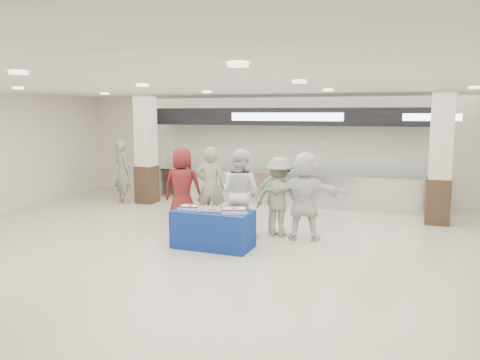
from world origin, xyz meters
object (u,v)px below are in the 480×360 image
at_px(display_table, 213,229).
at_px(soldier_bg, 123,171).
at_px(cupcake_tray, 211,209).
at_px(civilian_white, 305,196).
at_px(sheet_cake_left, 190,207).
at_px(civilian_maroon, 183,187).
at_px(chef_short, 277,197).
at_px(chef_tall, 240,193).
at_px(soldier_b, 279,197).
at_px(sheet_cake_right, 234,210).
at_px(soldier_a, 211,187).

distance_m(display_table, soldier_bg, 5.56).
distance_m(cupcake_tray, civilian_white, 2.03).
height_order(sheet_cake_left, civilian_maroon, civilian_maroon).
distance_m(civilian_maroon, chef_short, 2.27).
xyz_separation_m(sheet_cake_left, chef_tall, (0.70, 1.04, 0.16)).
bearing_deg(soldier_bg, chef_short, -170.31).
relative_size(sheet_cake_left, chef_tall, 0.22).
bearing_deg(display_table, soldier_b, 55.37).
bearing_deg(civilian_maroon, chef_tall, 155.80).
bearing_deg(sheet_cake_right, soldier_b, 68.41).
bearing_deg(chef_tall, soldier_bg, -12.34).
height_order(cupcake_tray, civilian_white, civilian_white).
bearing_deg(chef_short, soldier_bg, -24.79).
height_order(sheet_cake_left, civilian_white, civilian_white).
relative_size(sheet_cake_left, civilian_white, 0.22).
bearing_deg(civilian_maroon, civilian_white, 166.03).
relative_size(sheet_cake_right, civilian_white, 0.32).
bearing_deg(civilian_maroon, sheet_cake_left, 112.07).
bearing_deg(civilian_maroon, soldier_b, 168.13).
bearing_deg(soldier_b, civilian_maroon, 6.31).
bearing_deg(soldier_bg, soldier_b, -171.97).
bearing_deg(chef_tall, civilian_maroon, 0.62).
height_order(sheet_cake_right, civilian_white, civilian_white).
height_order(display_table, chef_tall, chef_tall).
relative_size(display_table, civilian_white, 0.83).
xyz_separation_m(sheet_cake_right, civilian_white, (1.12, 1.22, 0.14)).
bearing_deg(sheet_cake_right, soldier_bg, 144.43).
xyz_separation_m(civilian_maroon, chef_tall, (1.60, -0.42, 0.02)).
bearing_deg(chef_tall, cupcake_tray, 93.25).
xyz_separation_m(cupcake_tray, soldier_a, (-0.69, 1.58, 0.16)).
bearing_deg(display_table, sheet_cake_left, -177.20).
distance_m(sheet_cake_left, cupcake_tray, 0.48).
height_order(chef_tall, chef_short, chef_tall).
relative_size(soldier_b, soldier_bg, 0.92).
height_order(sheet_cake_right, soldier_a, soldier_a).
bearing_deg(soldier_bg, sheet_cake_right, 173.73).
xyz_separation_m(display_table, chef_tall, (0.21, 1.03, 0.57)).
distance_m(sheet_cake_right, civilian_maroon, 2.35).
xyz_separation_m(sheet_cake_right, civilian_maroon, (-1.84, 1.46, 0.13)).
bearing_deg(cupcake_tray, soldier_a, 113.60).
bearing_deg(chef_short, civilian_maroon, -2.26).
distance_m(soldier_a, civilian_white, 2.31).
bearing_deg(civilian_white, sheet_cake_right, 36.55).
relative_size(display_table, cupcake_tray, 3.09).
height_order(sheet_cake_right, civilian_maroon, civilian_maroon).
bearing_deg(sheet_cake_right, display_table, 178.99).
distance_m(sheet_cake_left, civilian_white, 2.41).
distance_m(chef_tall, soldier_b, 0.85).
relative_size(display_table, sheet_cake_right, 2.60).
xyz_separation_m(civilian_maroon, civilian_white, (2.96, -0.24, 0.01)).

